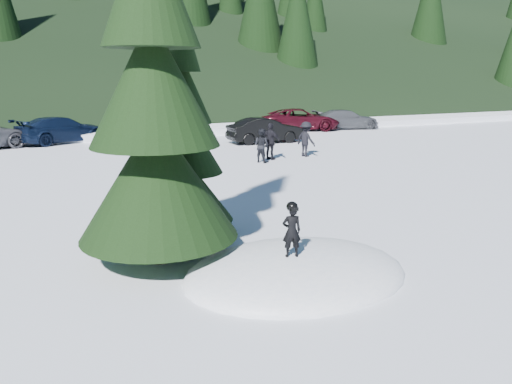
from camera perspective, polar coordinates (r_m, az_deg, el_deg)
name	(u,v)px	position (r m, az deg, el deg)	size (l,w,h in m)	color
ground	(296,275)	(9.85, 4.60, -9.40)	(200.00, 200.00, 0.00)	white
snow_mound	(296,275)	(9.85, 4.60, -9.40)	(4.48, 3.52, 0.96)	white
spruce_tall	(154,99)	(9.98, -11.60, 10.32)	(3.20, 3.20, 8.60)	black
spruce_short	(185,149)	(11.70, -8.15, 4.86)	(2.20, 2.20, 5.37)	black
child_skier	(292,231)	(9.25, 4.10, -4.49)	(0.36, 0.24, 0.98)	black
adult_0	(261,145)	(22.04, 0.62, 5.34)	(0.73, 0.57, 1.50)	black
adult_1	(271,142)	(22.70, 1.69, 5.79)	(0.98, 0.41, 1.67)	black
adult_2	(306,139)	(23.76, 5.72, 6.03)	(1.06, 0.61, 1.64)	black
car_3	(62,130)	(30.57, -21.32, 6.65)	(2.08, 5.11, 1.48)	black
car_4	(141,129)	(30.14, -12.96, 7.06)	(1.67, 4.16, 1.42)	gray
car_5	(265,130)	(28.54, 1.06, 7.07)	(1.50, 4.31, 1.42)	black
car_6	(300,119)	(35.14, 5.07, 8.26)	(2.51, 5.43, 1.51)	#3D0B15
car_7	(346,119)	(36.53, 10.25, 8.18)	(1.91, 4.71, 1.37)	#4F5157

